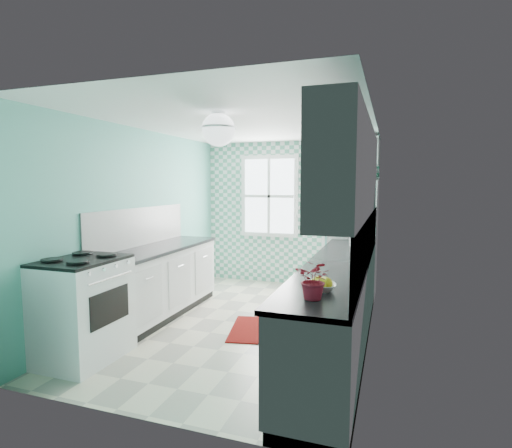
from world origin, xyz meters
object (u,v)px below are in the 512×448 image
(sink, at_px, (348,250))
(potted_plant, at_px, (315,280))
(ceiling_light, at_px, (218,129))
(fridge, at_px, (351,238))
(microwave, at_px, (352,172))
(stove, at_px, (83,308))
(fruit_bowl, at_px, (320,287))

(sink, relative_size, potted_plant, 1.82)
(ceiling_light, xyz_separation_m, potted_plant, (1.20, -1.03, -1.24))
(fridge, height_order, microwave, microwave)
(ceiling_light, distance_m, fridge, 3.15)
(ceiling_light, relative_size, stove, 0.34)
(fridge, height_order, stove, fridge)
(ceiling_light, xyz_separation_m, sink, (1.20, 1.26, -1.39))
(stove, relative_size, microwave, 2.07)
(fridge, distance_m, sink, 1.33)
(fruit_bowl, distance_m, potted_plant, 0.27)
(fruit_bowl, relative_size, microwave, 0.50)
(stove, bearing_deg, fridge, 52.86)
(fridge, distance_m, microwave, 1.04)
(stove, relative_size, fruit_bowl, 4.16)
(fridge, bearing_deg, microwave, 55.49)
(fruit_bowl, relative_size, potted_plant, 0.84)
(sink, distance_m, potted_plant, 2.29)
(fruit_bowl, bearing_deg, stove, 177.77)
(fridge, height_order, fruit_bowl, fridge)
(stove, relative_size, sink, 1.91)
(stove, relative_size, potted_plant, 3.47)
(sink, distance_m, fruit_bowl, 2.04)
(fridge, distance_m, stove, 4.02)
(microwave, bearing_deg, sink, 95.59)
(microwave, bearing_deg, ceiling_light, 68.28)
(fridge, distance_m, fruit_bowl, 3.37)
(fridge, xyz_separation_m, potted_plant, (0.09, -3.61, 0.18))
(ceiling_light, distance_m, potted_plant, 2.01)
(fridge, xyz_separation_m, microwave, (0.00, 0.00, 1.04))
(potted_plant, bearing_deg, microwave, 91.43)
(microwave, bearing_deg, potted_plant, 92.94)
(fridge, relative_size, fruit_bowl, 7.45)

